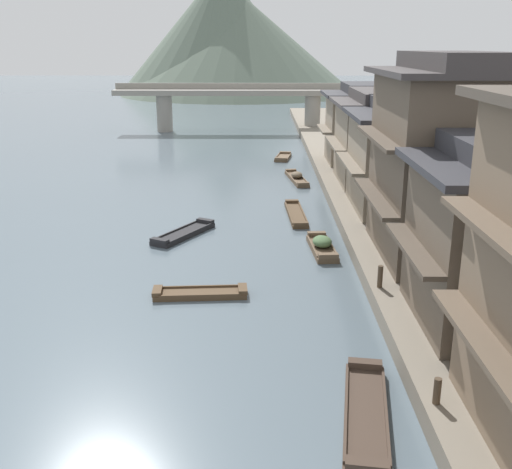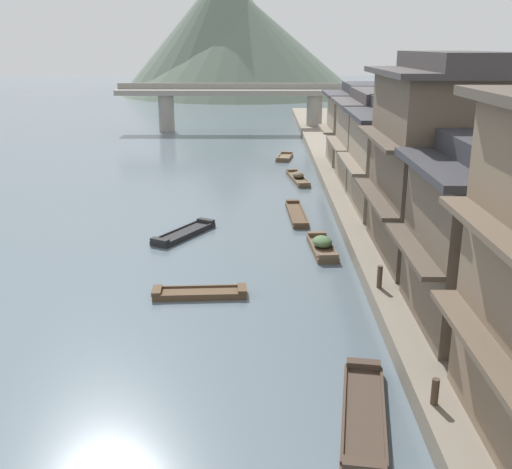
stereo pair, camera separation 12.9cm
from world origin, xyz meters
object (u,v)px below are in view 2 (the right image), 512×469
at_px(boat_moored_third, 200,293).
at_px(house_waterfront_narrow, 409,156).
at_px(house_waterfront_far, 376,138).
at_px(boat_moored_nearest, 364,415).
at_px(stone_bridge, 240,100).
at_px(boat_moored_far, 184,233).
at_px(boat_midriver_drifting, 297,214).
at_px(boat_moored_second, 298,178).
at_px(house_waterfront_end, 368,124).
at_px(house_waterfront_tall, 447,159).
at_px(mooring_post_dock_near, 435,391).
at_px(house_waterfront_second, 498,237).
at_px(boat_midriver_upstream, 322,246).
at_px(mooring_post_dock_mid, 380,277).
at_px(boat_upstream_distant, 284,157).

height_order(boat_moored_third, house_waterfront_narrow, house_waterfront_narrow).
xyz_separation_m(boat_moored_third, house_waterfront_far, (10.13, 18.48, 3.57)).
height_order(boat_moored_nearest, stone_bridge, stone_bridge).
xyz_separation_m(boat_moored_far, boat_midriver_drifting, (6.17, 3.91, -0.02)).
bearing_deg(house_waterfront_far, stone_bridge, 108.89).
distance_m(boat_midriver_drifting, stone_bridge, 37.24).
bearing_deg(boat_moored_second, stone_bridge, 101.23).
height_order(boat_midriver_drifting, house_waterfront_end, house_waterfront_end).
relative_size(boat_moored_nearest, house_waterfront_narrow, 0.68).
bearing_deg(boat_moored_third, house_waterfront_tall, 17.82).
bearing_deg(house_waterfront_narrow, boat_moored_far, -164.93).
bearing_deg(boat_moored_second, house_waterfront_narrow, -61.91).
xyz_separation_m(boat_midriver_drifting, stone_bridge, (-4.74, 36.76, 3.53)).
bearing_deg(house_waterfront_far, boat_moored_nearest, -100.22).
relative_size(boat_moored_nearest, boat_moored_second, 0.99).
relative_size(house_waterfront_end, stone_bridge, 0.25).
distance_m(house_waterfront_end, mooring_post_dock_near, 34.83).
relative_size(boat_midriver_drifting, house_waterfront_second, 0.85).
distance_m(boat_midriver_upstream, mooring_post_dock_mid, 6.57).
height_order(boat_midriver_upstream, mooring_post_dock_near, mooring_post_dock_near).
height_order(boat_moored_second, house_waterfront_tall, house_waterfront_tall).
bearing_deg(boat_moored_far, stone_bridge, 87.98).
xyz_separation_m(mooring_post_dock_near, stone_bridge, (-7.28, 57.39, 2.59)).
distance_m(boat_upstream_distant, house_waterfront_far, 14.13).
distance_m(house_waterfront_end, stone_bridge, 25.36).
height_order(boat_midriver_upstream, stone_bridge, stone_bridge).
bearing_deg(boat_moored_nearest, mooring_post_dock_near, -9.16).
xyz_separation_m(boat_upstream_distant, house_waterfront_far, (5.75, -12.40, 3.56)).
relative_size(house_waterfront_second, stone_bridge, 0.22).
bearing_deg(boat_moored_third, stone_bridge, 90.26).
xyz_separation_m(boat_moored_second, boat_moored_far, (-6.76, -13.84, -0.07)).
bearing_deg(boat_midriver_drifting, boat_moored_nearest, -87.81).
bearing_deg(boat_midriver_drifting, house_waterfront_second, -70.02).
height_order(boat_moored_nearest, boat_moored_second, boat_moored_second).
xyz_separation_m(boat_moored_second, house_waterfront_narrow, (5.61, -10.51, 3.48)).
height_order(boat_moored_third, house_waterfront_end, house_waterfront_end).
xyz_separation_m(boat_midriver_upstream, house_waterfront_end, (5.31, 20.24, 3.42)).
bearing_deg(mooring_post_dock_mid, house_waterfront_end, 82.07).
relative_size(boat_midriver_upstream, boat_upstream_distant, 1.05).
bearing_deg(house_waterfront_end, house_waterfront_narrow, -90.17).
bearing_deg(mooring_post_dock_near, mooring_post_dock_mid, 90.00).
xyz_separation_m(boat_moored_far, house_waterfront_far, (11.79, 10.42, 3.56)).
bearing_deg(mooring_post_dock_near, boat_midriver_drifting, 97.04).
bearing_deg(house_waterfront_tall, house_waterfront_narrow, 88.16).
xyz_separation_m(house_waterfront_tall, mooring_post_dock_mid, (-3.40, -4.04, -3.85)).
bearing_deg(mooring_post_dock_mid, boat_midriver_drifting, 101.39).
bearing_deg(boat_upstream_distant, house_waterfront_end, -38.18).
bearing_deg(boat_upstream_distant, boat_moored_second, -85.42).
xyz_separation_m(house_waterfront_tall, house_waterfront_end, (0.30, 22.51, -1.29)).
relative_size(boat_moored_second, house_waterfront_narrow, 0.68).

